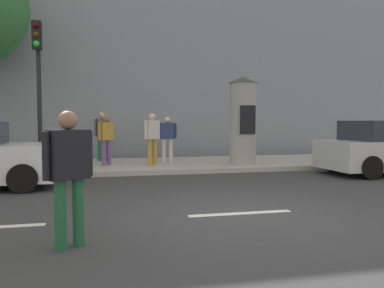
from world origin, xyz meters
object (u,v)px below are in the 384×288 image
(poster_column, at_px, (243,120))
(pedestrian_tallest, at_px, (152,135))
(pedestrian_in_light_jacket, at_px, (102,132))
(pedestrian_with_backpack, at_px, (167,135))
(pedestrian_with_bag, at_px, (106,136))
(traffic_light, at_px, (38,71))
(pedestrian_in_dark_shirt, at_px, (69,167))

(poster_column, height_order, pedestrian_tallest, poster_column)
(pedestrian_in_light_jacket, bearing_deg, poster_column, -26.39)
(pedestrian_with_backpack, xyz_separation_m, pedestrian_with_bag, (-2.12, -0.83, 0.01))
(traffic_light, xyz_separation_m, pedestrian_in_dark_shirt, (1.26, -6.47, -1.92))
(pedestrian_tallest, xyz_separation_m, pedestrian_in_light_jacket, (-1.55, 1.76, 0.03))
(pedestrian_in_light_jacket, xyz_separation_m, pedestrian_with_backpack, (2.24, -0.57, -0.09))
(pedestrian_with_bag, bearing_deg, pedestrian_in_light_jacket, 94.97)
(poster_column, relative_size, pedestrian_in_light_jacket, 1.64)
(poster_column, distance_m, pedestrian_with_backpack, 2.79)
(pedestrian_in_light_jacket, relative_size, pedestrian_with_bag, 1.09)
(pedestrian_tallest, bearing_deg, pedestrian_in_light_jacket, 131.51)
(poster_column, xyz_separation_m, pedestrian_in_dark_shirt, (-4.86, -7.06, -0.60))
(pedestrian_in_light_jacket, height_order, pedestrian_with_bag, pedestrian_in_light_jacket)
(pedestrian_in_dark_shirt, relative_size, pedestrian_with_bag, 1.05)
(pedestrian_in_light_jacket, relative_size, pedestrian_with_backpack, 1.11)
(pedestrian_tallest, bearing_deg, pedestrian_with_backpack, 60.14)
(pedestrian_with_backpack, distance_m, pedestrian_with_bag, 2.28)
(pedestrian_in_dark_shirt, xyz_separation_m, pedestrian_with_backpack, (2.66, 8.70, 0.08))
(pedestrian_with_bag, bearing_deg, pedestrian_tallest, -13.98)
(pedestrian_tallest, bearing_deg, pedestrian_in_dark_shirt, -104.71)
(pedestrian_tallest, height_order, pedestrian_with_bag, pedestrian_tallest)
(pedestrian_with_backpack, bearing_deg, pedestrian_in_dark_shirt, -106.98)
(pedestrian_with_backpack, bearing_deg, pedestrian_with_bag, -158.48)
(pedestrian_in_light_jacket, bearing_deg, pedestrian_tallest, -48.49)
(traffic_light, bearing_deg, pedestrian_with_backpack, 29.62)
(pedestrian_tallest, distance_m, pedestrian_with_bag, 1.48)
(pedestrian_in_dark_shirt, bearing_deg, pedestrian_in_light_jacket, 87.43)
(poster_column, bearing_deg, pedestrian_in_dark_shirt, -124.54)
(pedestrian_tallest, xyz_separation_m, pedestrian_with_bag, (-1.43, 0.36, -0.05))
(traffic_light, xyz_separation_m, pedestrian_in_light_jacket, (1.68, 2.79, -1.75))
(poster_column, bearing_deg, traffic_light, -174.50)
(traffic_light, height_order, pedestrian_in_light_jacket, traffic_light)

